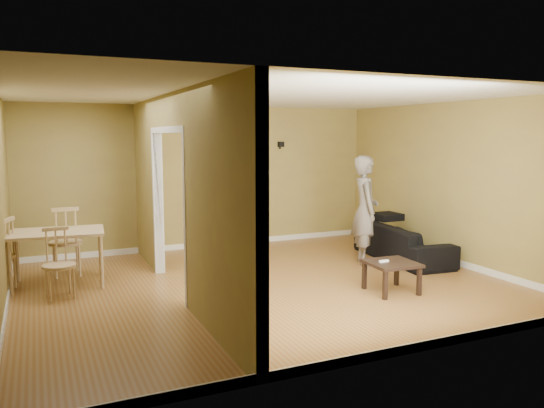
{
  "coord_description": "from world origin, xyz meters",
  "views": [
    {
      "loc": [
        -2.84,
        -6.61,
        2.06
      ],
      "look_at": [
        0.2,
        0.2,
        1.1
      ],
      "focal_mm": 35.0,
      "sensor_mm": 36.0,
      "label": 1
    }
  ],
  "objects_px": {
    "person": "(365,201)",
    "coffee_table": "(392,266)",
    "chair_near": "(59,264)",
    "dining_table": "(57,237)",
    "sofa": "(403,237)",
    "bookshelf": "(236,194)",
    "chair_far": "(66,241)"
  },
  "relations": [
    {
      "from": "bookshelf",
      "to": "chair_far",
      "type": "xyz_separation_m",
      "value": [
        -3.03,
        -0.94,
        -0.46
      ]
    },
    {
      "from": "bookshelf",
      "to": "sofa",
      "type": "bearing_deg",
      "value": -45.04
    },
    {
      "from": "person",
      "to": "chair_far",
      "type": "distance_m",
      "value": 4.64
    },
    {
      "from": "chair_far",
      "to": "bookshelf",
      "type": "bearing_deg",
      "value": -164.64
    },
    {
      "from": "chair_near",
      "to": "chair_far",
      "type": "bearing_deg",
      "value": 76.01
    },
    {
      "from": "sofa",
      "to": "dining_table",
      "type": "xyz_separation_m",
      "value": [
        -5.32,
        0.69,
        0.3
      ]
    },
    {
      "from": "sofa",
      "to": "person",
      "type": "distance_m",
      "value": 0.98
    },
    {
      "from": "sofa",
      "to": "chair_near",
      "type": "xyz_separation_m",
      "value": [
        -5.33,
        0.05,
        0.07
      ]
    },
    {
      "from": "bookshelf",
      "to": "chair_far",
      "type": "height_order",
      "value": "bookshelf"
    },
    {
      "from": "coffee_table",
      "to": "bookshelf",
      "type": "bearing_deg",
      "value": 103.2
    },
    {
      "from": "sofa",
      "to": "bookshelf",
      "type": "bearing_deg",
      "value": 50.07
    },
    {
      "from": "person",
      "to": "dining_table",
      "type": "relative_size",
      "value": 1.68
    },
    {
      "from": "chair_far",
      "to": "person",
      "type": "bearing_deg",
      "value": 163.16
    },
    {
      "from": "chair_near",
      "to": "chair_far",
      "type": "height_order",
      "value": "chair_far"
    },
    {
      "from": "bookshelf",
      "to": "coffee_table",
      "type": "height_order",
      "value": "bookshelf"
    },
    {
      "from": "dining_table",
      "to": "chair_near",
      "type": "xyz_separation_m",
      "value": [
        -0.01,
        -0.65,
        -0.23
      ]
    },
    {
      "from": "person",
      "to": "coffee_table",
      "type": "xyz_separation_m",
      "value": [
        -0.58,
        -1.49,
        -0.68
      ]
    },
    {
      "from": "sofa",
      "to": "chair_near",
      "type": "height_order",
      "value": "chair_near"
    },
    {
      "from": "coffee_table",
      "to": "chair_far",
      "type": "xyz_separation_m",
      "value": [
        -3.88,
        2.69,
        0.17
      ]
    },
    {
      "from": "sofa",
      "to": "coffee_table",
      "type": "bearing_deg",
      "value": 143.12
    },
    {
      "from": "sofa",
      "to": "dining_table",
      "type": "relative_size",
      "value": 1.64
    },
    {
      "from": "sofa",
      "to": "chair_near",
      "type": "distance_m",
      "value": 5.34
    },
    {
      "from": "coffee_table",
      "to": "chair_near",
      "type": "bearing_deg",
      "value": 159.46
    },
    {
      "from": "chair_near",
      "to": "sofa",
      "type": "bearing_deg",
      "value": -7.69
    },
    {
      "from": "bookshelf",
      "to": "dining_table",
      "type": "relative_size",
      "value": 1.61
    },
    {
      "from": "sofa",
      "to": "chair_near",
      "type": "relative_size",
      "value": 2.23
    },
    {
      "from": "sofa",
      "to": "dining_table",
      "type": "distance_m",
      "value": 5.38
    },
    {
      "from": "coffee_table",
      "to": "chair_near",
      "type": "distance_m",
      "value": 4.3
    },
    {
      "from": "person",
      "to": "coffee_table",
      "type": "distance_m",
      "value": 1.74
    },
    {
      "from": "sofa",
      "to": "dining_table",
      "type": "bearing_deg",
      "value": 87.68
    },
    {
      "from": "sofa",
      "to": "chair_far",
      "type": "relative_size",
      "value": 1.92
    },
    {
      "from": "chair_far",
      "to": "chair_near",
      "type": "bearing_deg",
      "value": 81.34
    }
  ]
}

